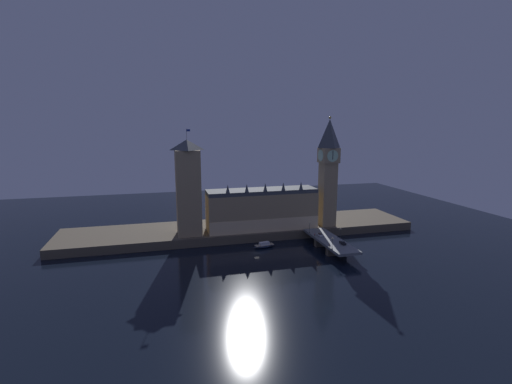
# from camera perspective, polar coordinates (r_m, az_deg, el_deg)

# --- Properties ---
(ground_plane) EXTENTS (400.00, 400.00, 0.00)m
(ground_plane) POSITION_cam_1_polar(r_m,az_deg,el_deg) (202.83, 0.13, -9.41)
(ground_plane) COLOR black
(embankment) EXTENTS (220.00, 42.00, 5.08)m
(embankment) POSITION_cam_1_polar(r_m,az_deg,el_deg) (238.13, -2.28, -5.75)
(embankment) COLOR brown
(embankment) RESTS_ON ground_plane
(parliament_hall) EXTENTS (67.32, 18.15, 29.55)m
(parliament_hall) POSITION_cam_1_polar(r_m,az_deg,el_deg) (227.92, 0.90, -2.63)
(parliament_hall) COLOR tan
(parliament_hall) RESTS_ON embankment
(clock_tower) EXTENTS (11.19, 11.30, 68.38)m
(clock_tower) POSITION_cam_1_polar(r_m,az_deg,el_deg) (235.41, 11.05, 3.51)
(clock_tower) COLOR tan
(clock_tower) RESTS_ON embankment
(victoria_tower) EXTENTS (13.97, 13.97, 61.16)m
(victoria_tower) POSITION_cam_1_polar(r_m,az_deg,el_deg) (216.38, -10.39, 0.66)
(victoria_tower) COLOR tan
(victoria_tower) RESTS_ON embankment
(bridge) EXTENTS (12.91, 46.00, 6.02)m
(bridge) POSITION_cam_1_polar(r_m,az_deg,el_deg) (210.56, 11.32, -7.58)
(bridge) COLOR slate
(bridge) RESTS_ON ground_plane
(car_northbound_lead) EXTENTS (2.04, 4.51, 1.46)m
(car_northbound_lead) POSITION_cam_1_polar(r_m,az_deg,el_deg) (215.18, 9.78, -6.51)
(car_northbound_lead) COLOR silver
(car_northbound_lead) RESTS_ON bridge
(car_southbound_lead) EXTENTS (2.03, 4.72, 1.60)m
(car_southbound_lead) POSITION_cam_1_polar(r_m,az_deg,el_deg) (203.44, 13.19, -7.62)
(car_southbound_lead) COLOR black
(car_southbound_lead) RESTS_ON bridge
(pedestrian_near_rail) EXTENTS (0.38, 0.38, 1.76)m
(pedestrian_near_rail) POSITION_cam_1_polar(r_m,az_deg,el_deg) (198.28, 11.22, -7.96)
(pedestrian_near_rail) COLOR black
(pedestrian_near_rail) RESTS_ON bridge
(pedestrian_mid_walk) EXTENTS (0.38, 0.38, 1.69)m
(pedestrian_mid_walk) POSITION_cam_1_polar(r_m,az_deg,el_deg) (214.03, 12.49, -6.64)
(pedestrian_mid_walk) COLOR black
(pedestrian_mid_walk) RESTS_ON bridge
(pedestrian_far_rail) EXTENTS (0.38, 0.38, 1.62)m
(pedestrian_far_rail) POSITION_cam_1_polar(r_m,az_deg,el_deg) (214.48, 9.03, -6.50)
(pedestrian_far_rail) COLOR black
(pedestrian_far_rail) RESTS_ON bridge
(street_lamp_near) EXTENTS (1.34, 0.60, 6.20)m
(street_lamp_near) POSITION_cam_1_polar(r_m,az_deg,el_deg) (193.78, 11.66, -7.50)
(street_lamp_near) COLOR #2D3333
(street_lamp_near) RESTS_ON bridge
(street_lamp_mid) EXTENTS (1.34, 0.60, 6.15)m
(street_lamp_mid) POSITION_cam_1_polar(r_m,az_deg,el_deg) (211.65, 12.86, -6.02)
(street_lamp_mid) COLOR #2D3333
(street_lamp_mid) RESTS_ON bridge
(street_lamp_far) EXTENTS (1.34, 0.60, 6.99)m
(street_lamp_far) POSITION_cam_1_polar(r_m,az_deg,el_deg) (219.22, 8.26, -5.15)
(street_lamp_far) COLOR #2D3333
(street_lamp_far) RESTS_ON bridge
(boat_upstream) EXTENTS (12.97, 6.41, 3.13)m
(boat_upstream) POSITION_cam_1_polar(r_m,az_deg,el_deg) (211.76, 1.27, -8.22)
(boat_upstream) COLOR #1E2842
(boat_upstream) RESTS_ON ground_plane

